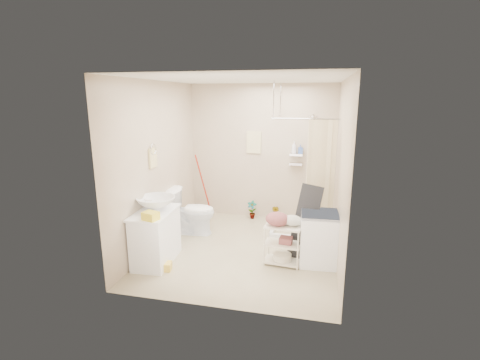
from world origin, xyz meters
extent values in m
plane|color=tan|center=(0.00, 0.00, 0.00)|extent=(3.20, 3.20, 0.00)
cube|color=silver|center=(0.00, 0.00, 2.60)|extent=(2.80, 3.20, 0.04)
cube|color=#C3B097|center=(0.00, 1.60, 1.30)|extent=(2.80, 0.04, 2.60)
cube|color=#C3B097|center=(0.00, -1.60, 1.30)|extent=(2.80, 0.04, 2.60)
cube|color=#C3B097|center=(-1.40, 0.00, 1.30)|extent=(0.04, 3.20, 2.60)
cube|color=#C3B097|center=(1.40, 0.00, 1.30)|extent=(0.04, 3.20, 2.60)
cube|color=white|center=(-1.16, -0.68, 0.38)|extent=(0.53, 0.90, 0.77)
imported|color=silver|center=(-1.17, -0.60, 0.86)|extent=(0.58, 0.58, 0.19)
cube|color=yellow|center=(-1.05, -1.01, 0.82)|extent=(0.23, 0.20, 0.11)
cube|color=yellow|center=(-0.94, -0.91, 0.08)|extent=(0.33, 0.27, 0.15)
imported|color=white|center=(-1.04, 0.47, 0.41)|extent=(0.84, 0.53, 0.81)
imported|color=brown|center=(-0.15, 1.43, 0.18)|extent=(0.20, 0.14, 0.36)
imported|color=brown|center=(0.31, 1.45, 0.15)|extent=(0.20, 0.19, 0.30)
cube|color=beige|center=(-0.15, 1.58, 1.50)|extent=(0.28, 0.03, 0.42)
imported|color=white|center=(0.63, 1.51, 1.43)|extent=(0.11, 0.11, 0.22)
imported|color=#3E5EAC|center=(0.75, 1.53, 1.40)|extent=(0.09, 0.09, 0.17)
cube|color=white|center=(1.14, -0.20, 0.38)|extent=(0.55, 0.56, 0.76)
camera|label=1|loc=(1.07, -4.99, 2.35)|focal=26.00mm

